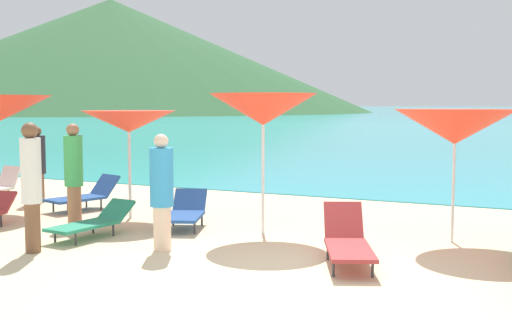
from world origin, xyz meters
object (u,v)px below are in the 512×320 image
umbrella_4 (263,110)px  beachgoer_3 (31,182)px  beachgoer_2 (74,171)px  umbrella_5 (455,127)px  lounge_chair_13 (92,221)px  umbrella_3 (129,122)px  lounge_chair_11 (85,195)px  beachgoer_0 (162,189)px  beachgoer_1 (37,163)px  lounge_chair_9 (348,241)px  lounge_chair_4 (185,212)px

umbrella_4 → beachgoer_3: umbrella_4 is taller
beachgoer_2 → umbrella_4: bearing=34.8°
umbrella_5 → lounge_chair_13: 5.88m
lounge_chair_13 → beachgoer_3: size_ratio=0.85×
umbrella_3 → umbrella_4: 2.89m
lounge_chair_13 → beachgoer_2: beachgoer_2 is taller
lounge_chair_11 → lounge_chair_13: lounge_chair_11 is taller
umbrella_4 → beachgoer_0: bearing=-115.5°
umbrella_3 → umbrella_5: umbrella_5 is taller
umbrella_5 → beachgoer_0: (-3.74, -2.39, -0.89)m
umbrella_5 → beachgoer_1: 8.78m
umbrella_3 → lounge_chair_9: (4.73, -1.60, -1.49)m
beachgoer_0 → beachgoer_3: bearing=47.5°
beachgoer_1 → lounge_chair_4: bearing=-35.7°
umbrella_3 → beachgoer_3: (0.43, -2.90, -0.78)m
beachgoer_0 → beachgoer_1: 5.66m
umbrella_4 → lounge_chair_9: 2.87m
umbrella_4 → lounge_chair_4: 2.26m
umbrella_5 → lounge_chair_4: umbrella_5 is taller
umbrella_5 → lounge_chair_9: 2.70m
umbrella_5 → lounge_chair_9: (-1.06, -2.00, -1.47)m
lounge_chair_4 → beachgoer_1: bearing=145.5°
umbrella_4 → beachgoer_3: bearing=-132.8°
umbrella_4 → beachgoer_1: umbrella_4 is taller
lounge_chair_4 → beachgoer_3: beachgoer_3 is taller
umbrella_5 → lounge_chair_13: size_ratio=1.30×
beachgoer_0 → lounge_chair_11: bearing=-16.1°
lounge_chair_4 → lounge_chair_13: bearing=-146.6°
beachgoer_2 → beachgoer_3: 2.16m
umbrella_3 → lounge_chair_4: bearing=-15.4°
lounge_chair_13 → beachgoer_0: 1.69m
beachgoer_3 → beachgoer_0: bearing=51.4°
beachgoer_2 → lounge_chair_9: bearing=16.2°
beachgoer_3 → beachgoer_2: bearing=137.8°
lounge_chair_13 → beachgoer_1: 4.24m
lounge_chair_9 → beachgoer_2: beachgoer_2 is taller
umbrella_3 → umbrella_4: size_ratio=0.87×
lounge_chair_4 → beachgoer_2: size_ratio=0.82×
umbrella_4 → beachgoer_0: umbrella_4 is taller
lounge_chair_11 → beachgoer_1: 1.69m
lounge_chair_11 → beachgoer_1: bearing=-175.3°
lounge_chair_9 → beachgoer_1: 8.03m
lounge_chair_4 → lounge_chair_11: lounge_chair_11 is taller
umbrella_4 → beachgoer_3: (-2.44, -2.63, -1.02)m
lounge_chair_11 → beachgoer_3: beachgoer_3 is taller
beachgoer_0 → beachgoer_2: beachgoer_2 is taller
lounge_chair_4 → lounge_chair_13: (-0.94, -1.29, -0.03)m
umbrella_3 → lounge_chair_11: 2.07m
lounge_chair_13 → beachgoer_0: beachgoer_0 is taller
lounge_chair_13 → umbrella_3: bearing=112.7°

